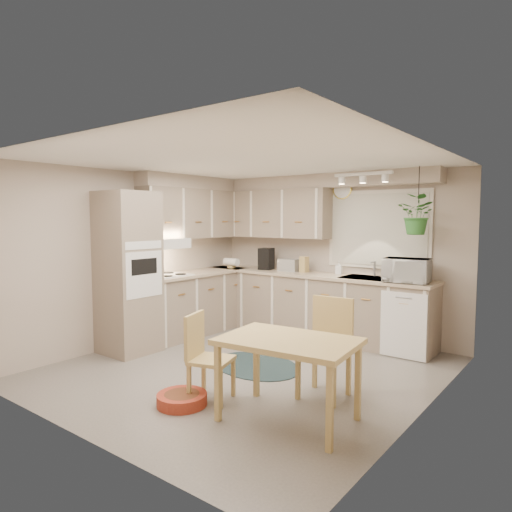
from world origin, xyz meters
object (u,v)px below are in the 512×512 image
(dining_table, at_px, (288,380))
(chair_left, at_px, (211,357))
(pet_bed, at_px, (182,399))
(microwave, at_px, (407,268))
(chair_back, at_px, (324,349))
(braided_rug, at_px, (256,365))

(dining_table, distance_m, chair_left, 0.84)
(pet_bed, distance_m, microwave, 3.25)
(chair_back, bearing_deg, pet_bed, 41.37)
(braided_rug, height_order, microwave, microwave)
(dining_table, relative_size, pet_bed, 2.43)
(chair_left, relative_size, chair_back, 0.87)
(chair_left, xyz_separation_m, pet_bed, (-0.14, -0.26, -0.37))
(chair_left, bearing_deg, microwave, 141.02)
(chair_left, bearing_deg, dining_table, 76.60)
(dining_table, xyz_separation_m, microwave, (0.14, 2.53, 0.77))
(braided_rug, bearing_deg, chair_back, -17.68)
(dining_table, distance_m, pet_bed, 1.07)
(chair_left, distance_m, chair_back, 1.10)
(chair_back, distance_m, pet_bed, 1.44)
(dining_table, height_order, pet_bed, dining_table)
(chair_back, relative_size, braided_rug, 0.81)
(dining_table, xyz_separation_m, pet_bed, (-0.97, -0.34, -0.31))
(chair_back, xyz_separation_m, microwave, (0.14, 1.88, 0.64))
(pet_bed, xyz_separation_m, microwave, (1.11, 2.86, 1.07))
(braided_rug, distance_m, microwave, 2.27)
(chair_left, xyz_separation_m, microwave, (0.97, 2.60, 0.71))
(chair_back, distance_m, microwave, 1.99)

